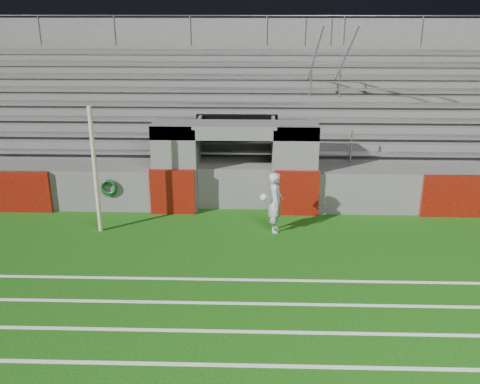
{
  "coord_description": "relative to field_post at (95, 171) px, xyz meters",
  "views": [
    {
      "loc": [
        0.61,
        -11.63,
        5.89
      ],
      "look_at": [
        0.2,
        1.8,
        1.1
      ],
      "focal_mm": 40.0,
      "sensor_mm": 36.0,
      "label": 1
    }
  ],
  "objects": [
    {
      "name": "goalkeeper_with_ball",
      "position": [
        4.75,
        0.13,
        -0.88
      ],
      "size": [
        0.63,
        0.61,
        1.66
      ],
      "color": "#A4A8AE",
      "rests_on": "ground"
    },
    {
      "name": "hose_coil",
      "position": [
        -0.05,
        1.29,
        -0.93
      ],
      "size": [
        0.5,
        0.14,
        0.55
      ],
      "color": "#0E4616",
      "rests_on": "ground"
    },
    {
      "name": "field_post",
      "position": [
        0.0,
        0.0,
        0.0
      ],
      "size": [
        0.11,
        0.11,
        3.42
      ],
      "primitive_type": "cylinder",
      "color": "#C7B394",
      "rests_on": "ground"
    },
    {
      "name": "stadium_structure",
      "position": [
        3.6,
        6.34,
        -0.22
      ],
      "size": [
        26.0,
        8.48,
        5.42
      ],
      "color": "#575552",
      "rests_on": "ground"
    },
    {
      "name": "ground",
      "position": [
        3.6,
        -1.63,
        -1.71
      ],
      "size": [
        90.0,
        90.0,
        0.0
      ],
      "primitive_type": "plane",
      "color": "#144A0C",
      "rests_on": "ground"
    }
  ]
}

